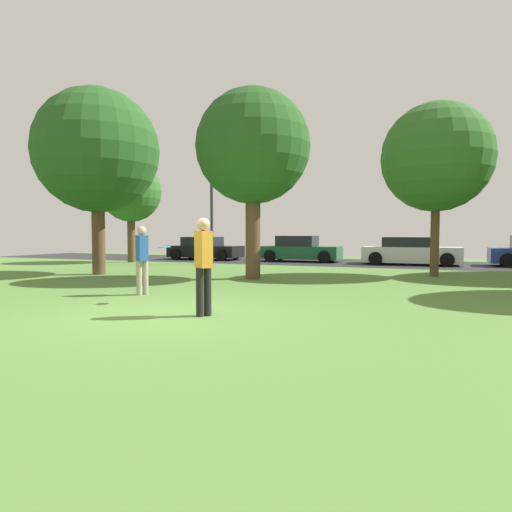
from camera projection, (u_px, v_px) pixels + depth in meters
name	position (u px, v px, depth m)	size (l,w,h in m)	color
ground_plane	(168.00, 314.00, 8.27)	(44.00, 44.00, 0.00)	#547F38
road_strip	(340.00, 262.00, 23.04)	(44.00, 6.40, 0.01)	#28282B
maple_tree_near	(436.00, 158.00, 15.42)	(3.84, 3.84, 6.14)	brown
birch_tree_lone	(131.00, 192.00, 23.06)	(3.23, 3.23, 5.37)	brown
oak_tree_left	(97.00, 151.00, 16.08)	(4.54, 4.54, 6.84)	brown
oak_tree_right	(253.00, 147.00, 14.48)	(3.81, 3.81, 6.32)	brown
person_thrower	(142.00, 257.00, 10.82)	(0.39, 0.36, 1.71)	gray
person_catcher	(204.00, 261.00, 8.02)	(0.39, 0.36, 1.81)	black
frisbee_disc	(164.00, 247.00, 9.59)	(0.34, 0.34, 0.04)	#2DB2E0
parked_car_black	(205.00, 249.00, 25.65)	(4.26, 2.00, 1.33)	black
parked_car_green	(300.00, 250.00, 23.83)	(4.26, 1.94, 1.40)	#195633
parked_car_white	(410.00, 252.00, 21.40)	(4.55, 2.10, 1.35)	white
street_lamp_post	(212.00, 219.00, 21.55)	(0.14, 0.14, 4.50)	#2D2D33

